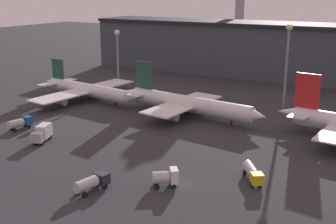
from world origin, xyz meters
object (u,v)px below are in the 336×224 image
(service_vehicle_1, at_px, (253,173))
(control_tower, at_px, (240,0))
(service_vehicle_2, at_px, (165,177))
(service_vehicle_3, at_px, (20,123))
(airplane_1, at_px, (188,104))
(airplane_0, at_px, (87,90))
(service_vehicle_0, at_px, (92,182))
(service_vehicle_5, at_px, (42,133))

(service_vehicle_1, xyz_separation_m, control_tower, (-51.86, 132.62, 27.07))
(service_vehicle_2, height_order, service_vehicle_3, service_vehicle_2)
(airplane_1, xyz_separation_m, service_vehicle_1, (28.09, -29.90, -2.04))
(service_vehicle_3, xyz_separation_m, control_tower, (7.12, 132.32, 26.99))
(airplane_0, height_order, service_vehicle_3, airplane_0)
(service_vehicle_0, height_order, service_vehicle_5, service_vehicle_5)
(service_vehicle_5, bearing_deg, airplane_0, -175.51)
(airplane_1, distance_m, service_vehicle_5, 38.66)
(airplane_0, bearing_deg, service_vehicle_3, -75.32)
(service_vehicle_3, relative_size, control_tower, 0.12)
(service_vehicle_0, bearing_deg, service_vehicle_1, -40.52)
(airplane_1, height_order, service_vehicle_5, airplane_1)
(service_vehicle_2, height_order, control_tower, control_tower)
(airplane_1, xyz_separation_m, service_vehicle_0, (5.69, -47.12, -2.01))
(airplane_0, distance_m, service_vehicle_3, 30.67)
(airplane_0, bearing_deg, airplane_1, 5.56)
(airplane_1, relative_size, service_vehicle_2, 9.24)
(airplane_0, distance_m, service_vehicle_2, 64.90)
(service_vehicle_0, bearing_deg, service_vehicle_2, -41.14)
(airplane_0, relative_size, service_vehicle_2, 8.23)
(airplane_1, bearing_deg, service_vehicle_2, -61.57)
(airplane_0, bearing_deg, service_vehicle_2, -31.66)
(control_tower, bearing_deg, service_vehicle_5, -88.29)
(service_vehicle_0, height_order, service_vehicle_2, service_vehicle_2)
(service_vehicle_1, relative_size, service_vehicle_3, 1.16)
(service_vehicle_1, bearing_deg, control_tower, 166.94)
(airplane_1, relative_size, service_vehicle_0, 6.66)
(service_vehicle_3, height_order, control_tower, control_tower)
(service_vehicle_0, relative_size, service_vehicle_5, 1.00)
(airplane_1, distance_m, control_tower, 108.36)
(airplane_0, relative_size, airplane_1, 0.89)
(airplane_1, height_order, service_vehicle_0, airplane_1)
(airplane_0, relative_size, service_vehicle_3, 6.55)
(airplane_1, distance_m, service_vehicle_1, 41.08)
(control_tower, bearing_deg, service_vehicle_0, -78.88)
(airplane_0, bearing_deg, control_tower, 90.41)
(airplane_0, xyz_separation_m, control_tower, (11.34, 101.99, 25.35))
(airplane_0, height_order, service_vehicle_5, airplane_0)
(service_vehicle_0, xyz_separation_m, service_vehicle_1, (22.40, 17.22, -0.04))
(airplane_1, bearing_deg, service_vehicle_1, -40.03)
(airplane_1, relative_size, control_tower, 0.90)
(airplane_0, relative_size, control_tower, 0.80)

